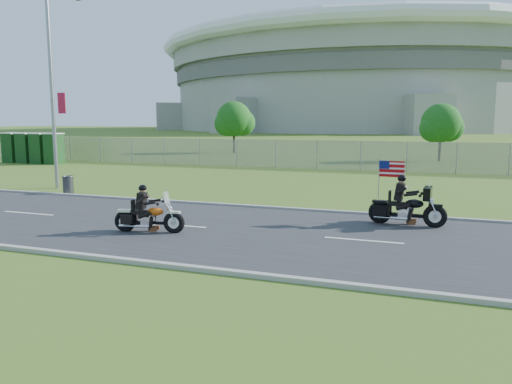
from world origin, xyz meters
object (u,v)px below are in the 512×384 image
(porta_toilet_b, at_px, (40,149))
(trash_can, at_px, (68,185))
(porta_toilet_a, at_px, (54,149))
(streetlight, at_px, (54,74))
(porta_toilet_c, at_px, (25,148))
(porta_toilet_d, at_px, (12,148))
(motorcycle_lead, at_px, (148,218))
(motorcycle_follow, at_px, (407,209))

(porta_toilet_b, distance_m, trash_can, 18.25)
(porta_toilet_a, relative_size, porta_toilet_b, 1.00)
(streetlight, height_order, porta_toilet_c, streetlight)
(porta_toilet_c, distance_m, trash_can, 19.30)
(porta_toilet_d, xyz_separation_m, trash_can, (16.12, -12.45, -0.74))
(streetlight, distance_m, motorcycle_lead, 13.22)
(streetlight, relative_size, porta_toilet_a, 4.35)
(porta_toilet_d, height_order, trash_can, porta_toilet_d)
(porta_toilet_a, height_order, trash_can, porta_toilet_a)
(porta_toilet_a, bearing_deg, motorcycle_follow, -28.06)
(motorcycle_lead, xyz_separation_m, motorcycle_follow, (7.27, 3.73, 0.09))
(streetlight, bearing_deg, motorcycle_follow, -12.01)
(motorcycle_lead, bearing_deg, streetlight, 130.79)
(streetlight, relative_size, porta_toilet_c, 4.35)
(streetlight, xyz_separation_m, trash_can, (1.91, -1.67, -5.23))
(streetlight, xyz_separation_m, porta_toilet_b, (-11.42, 10.78, -4.49))
(motorcycle_follow, bearing_deg, porta_toilet_a, 155.70)
(porta_toilet_c, xyz_separation_m, porta_toilet_d, (-1.40, 0.00, 0.00))
(porta_toilet_a, distance_m, porta_toilet_b, 1.40)
(porta_toilet_d, bearing_deg, motorcycle_lead, -37.13)
(motorcycle_lead, height_order, trash_can, motorcycle_lead)
(streetlight, relative_size, porta_toilet_d, 4.35)
(porta_toilet_c, height_order, trash_can, porta_toilet_c)
(porta_toilet_d, relative_size, trash_can, 2.81)
(streetlight, height_order, porta_toilet_b, streetlight)
(streetlight, distance_m, porta_toilet_b, 16.33)
(porta_toilet_a, xyz_separation_m, motorcycle_follow, (27.00, -14.39, -0.58))
(porta_toilet_c, xyz_separation_m, trash_can, (14.72, -12.45, -0.74))
(porta_toilet_c, relative_size, motorcycle_lead, 1.05)
(porta_toilet_b, distance_m, motorcycle_lead, 27.84)
(streetlight, distance_m, motorcycle_follow, 18.08)
(porta_toilet_a, bearing_deg, porta_toilet_d, 180.00)
(streetlight, height_order, porta_toilet_a, streetlight)
(streetlight, bearing_deg, porta_toilet_c, 139.94)
(motorcycle_lead, distance_m, trash_can, 9.65)
(motorcycle_lead, bearing_deg, porta_toilet_b, 127.25)
(porta_toilet_a, bearing_deg, porta_toilet_b, 180.00)
(porta_toilet_c, bearing_deg, trash_can, -40.22)
(porta_toilet_a, height_order, motorcycle_lead, porta_toilet_a)
(porta_toilet_b, height_order, motorcycle_lead, porta_toilet_b)
(porta_toilet_b, distance_m, porta_toilet_c, 1.40)
(porta_toilet_a, xyz_separation_m, porta_toilet_d, (-4.20, 0.00, 0.00))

